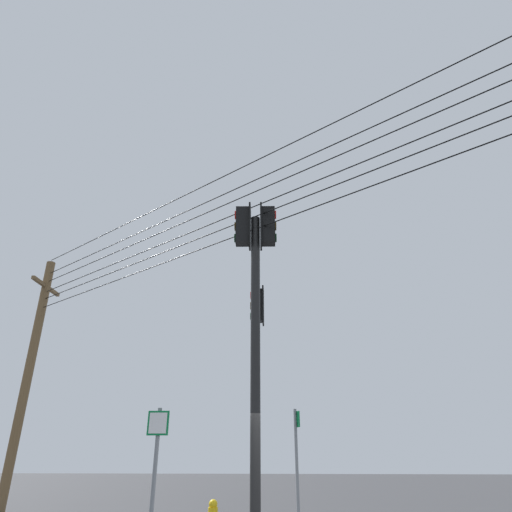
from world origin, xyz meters
TOP-DOWN VIEW (x-y plane):
  - signal_mast_assembly at (-0.73, 1.72)m, footprint 0.97×5.01m
  - utility_pole_wooden at (-8.77, 6.99)m, footprint 0.31×1.98m
  - route_sign_primary at (0.13, 2.77)m, footprint 0.13×0.28m
  - route_sign_secondary at (-2.31, -0.08)m, footprint 0.36×0.10m
  - overhead_wire_span at (0.09, 0.39)m, footprint 17.74×13.22m

SIDE VIEW (x-z plane):
  - route_sign_secondary at x=-2.31m, z-range 0.30..2.82m
  - route_sign_primary at x=0.13m, z-range 0.24..2.95m
  - utility_pole_wooden at x=-8.77m, z-range 0.11..8.45m
  - signal_mast_assembly at x=-0.73m, z-range 1.50..8.59m
  - overhead_wire_span at x=0.09m, z-range 6.35..8.37m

